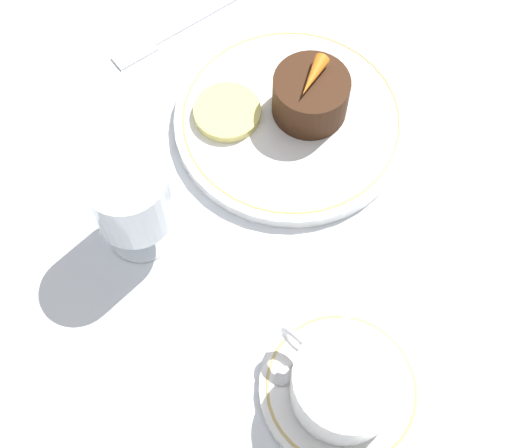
{
  "coord_description": "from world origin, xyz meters",
  "views": [
    {
      "loc": [
        -0.26,
        0.33,
        0.64
      ],
      "look_at": [
        -0.06,
        0.12,
        0.04
      ],
      "focal_mm": 50.0,
      "sensor_mm": 36.0,
      "label": 1
    }
  ],
  "objects_px": {
    "wine_glass": "(131,200)",
    "dinner_plate": "(291,120)",
    "dessert_cake": "(312,97)",
    "coffee_cup": "(345,384)",
    "fork": "(164,36)"
  },
  "relations": [
    {
      "from": "coffee_cup",
      "to": "dessert_cake",
      "type": "relative_size",
      "value": 1.5
    },
    {
      "from": "dinner_plate",
      "to": "wine_glass",
      "type": "xyz_separation_m",
      "value": [
        0.02,
        0.2,
        0.07
      ]
    },
    {
      "from": "dinner_plate",
      "to": "fork",
      "type": "bearing_deg",
      "value": 2.73
    },
    {
      "from": "wine_glass",
      "to": "dinner_plate",
      "type": "bearing_deg",
      "value": -96.38
    },
    {
      "from": "dinner_plate",
      "to": "coffee_cup",
      "type": "bearing_deg",
      "value": 140.13
    },
    {
      "from": "fork",
      "to": "dessert_cake",
      "type": "distance_m",
      "value": 0.2
    },
    {
      "from": "coffee_cup",
      "to": "fork",
      "type": "xyz_separation_m",
      "value": [
        0.41,
        -0.18,
        -0.04
      ]
    },
    {
      "from": "fork",
      "to": "dinner_plate",
      "type": "bearing_deg",
      "value": -177.27
    },
    {
      "from": "wine_glass",
      "to": "dessert_cake",
      "type": "xyz_separation_m",
      "value": [
        -0.03,
        -0.22,
        -0.04
      ]
    },
    {
      "from": "coffee_cup",
      "to": "dessert_cake",
      "type": "distance_m",
      "value": 0.3
    },
    {
      "from": "dinner_plate",
      "to": "wine_glass",
      "type": "relative_size",
      "value": 2.19
    },
    {
      "from": "coffee_cup",
      "to": "dinner_plate",
      "type": "bearing_deg",
      "value": -39.87
    },
    {
      "from": "dinner_plate",
      "to": "dessert_cake",
      "type": "xyz_separation_m",
      "value": [
        -0.01,
        -0.02,
        0.03
      ]
    },
    {
      "from": "dessert_cake",
      "to": "fork",
      "type": "bearing_deg",
      "value": 8.45
    },
    {
      "from": "dinner_plate",
      "to": "dessert_cake",
      "type": "bearing_deg",
      "value": -115.31
    }
  ]
}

